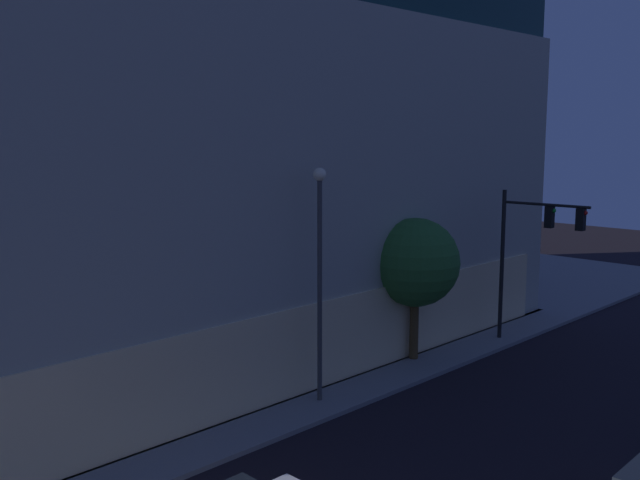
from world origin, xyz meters
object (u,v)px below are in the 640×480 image
object	(u,v)px
modern_building	(175,153)
street_lamp_sidewalk	(320,256)
traffic_light_far_corner	(533,239)
sidewalk_tree	(415,263)

from	to	relation	value
modern_building	street_lamp_sidewalk	size ratio (longest dim) A/B	3.86
modern_building	traffic_light_far_corner	bearing A→B (deg)	-54.33
modern_building	sidewalk_tree	xyz separation A→B (m)	(4.00, -10.46, -4.16)
street_lamp_sidewalk	sidewalk_tree	bearing A→B (deg)	5.03
traffic_light_far_corner	street_lamp_sidewalk	bearing A→B (deg)	171.01
modern_building	traffic_light_far_corner	xyz separation A→B (m)	(9.12, -12.71, -3.50)
modern_building	traffic_light_far_corner	size ratio (longest dim) A/B	4.62
traffic_light_far_corner	modern_building	bearing A→B (deg)	125.67
modern_building	sidewalk_tree	size ratio (longest dim) A/B	5.33
modern_building	street_lamp_sidewalk	xyz separation A→B (m)	(-1.86, -10.98, -3.13)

